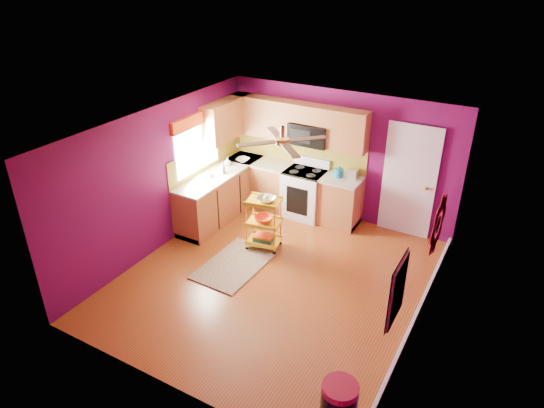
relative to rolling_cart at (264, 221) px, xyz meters
The scene contains 17 objects.
ground 1.11m from the rolling_cart, 49.48° to the right, with size 5.00×5.00×0.00m, color brown.
room_envelope 1.48m from the rolling_cart, 48.30° to the right, with size 4.54×5.04×2.52m.
lower_cabinets 1.29m from the rolling_cart, 123.53° to the left, with size 2.81×2.31×0.94m.
electric_range 1.43m from the rolling_cart, 86.69° to the left, with size 0.76×0.66×1.13m.
upper_cabinetry 2.01m from the rolling_cart, 113.05° to the left, with size 2.80×2.30×1.26m.
left_window 2.02m from the rolling_cart, 168.95° to the left, with size 0.08×1.35×1.08m.
panel_door 2.68m from the rolling_cart, 41.04° to the left, with size 0.95×0.11×2.15m.
right_wall_art 3.19m from the rolling_cart, 20.67° to the right, with size 0.04×2.74×1.04m.
ceiling_fan 1.95m from the rolling_cart, 40.49° to the right, with size 1.01×1.01×0.26m.
shag_rug 0.90m from the rolling_cart, 101.42° to the right, with size 0.88×1.43×0.02m, color #321E10.
rolling_cart is the anchor object (origin of this frame).
teal_kettle 1.75m from the rolling_cart, 64.27° to the left, with size 0.18×0.18×0.21m.
toaster 1.92m from the rolling_cart, 58.69° to the left, with size 0.22×0.15×0.18m, color beige.
soap_bottle_a 1.46m from the rolling_cart, 155.51° to the left, with size 0.09×0.09×0.21m, color #EA3F72.
soap_bottle_b 1.73m from the rolling_cart, 145.69° to the left, with size 0.13×0.13×0.17m, color white.
counter_dish 1.82m from the rolling_cart, 134.06° to the left, with size 0.25×0.25×0.06m, color white.
counter_cup 1.44m from the rolling_cart, 166.70° to the left, with size 0.11×0.11×0.09m, color white.
Camera 1 is at (3.08, -5.54, 4.67)m, focal length 32.00 mm.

